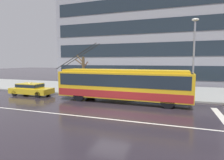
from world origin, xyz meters
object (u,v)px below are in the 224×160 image
Objects in this scene: taxi_queued_behind_bus at (31,89)px; street_lamp at (194,53)px; trolleybus at (122,84)px; pedestrian_at_shelter at (167,78)px; pedestrian_approaching_curb at (167,87)px; street_tree_bare at (83,71)px; bus_shelter at (117,75)px.

taxi_queued_behind_bus is 16.23m from street_lamp.
trolleybus reaches higher than pedestrian_at_shelter.
pedestrian_at_shelter reaches higher than pedestrian_approaching_curb.
street_tree_bare is (-10.09, 2.44, 1.30)m from pedestrian_approaching_curb.
pedestrian_approaching_curb is at bearing -13.24° from bus_shelter.
street_lamp reaches higher than bus_shelter.
bus_shelter is (-1.63, 3.78, 0.51)m from trolleybus.
pedestrian_at_shelter is at bearing 134.82° from street_lamp.
pedestrian_approaching_curb is (0.13, -1.90, -0.73)m from pedestrian_at_shelter.
street_lamp is 1.67× the size of street_tree_bare.
bus_shelter reaches higher than taxi_queued_behind_bus.
trolleybus is 2.96× the size of bus_shelter.
street_tree_bare is (-9.97, 0.54, 0.57)m from pedestrian_at_shelter.
bus_shelter reaches higher than pedestrian_at_shelter.
taxi_queued_behind_bus is 1.05× the size of street_tree_bare.
taxi_queued_behind_bus is at bearing -154.49° from bus_shelter.
trolleybus is at bearing -159.79° from street_lamp.
trolleybus reaches higher than street_tree_bare.
bus_shelter is 4.94m from street_tree_bare.
taxi_queued_behind_bus is 0.63× the size of street_lamp.
trolleybus is 5.68m from pedestrian_at_shelter.
pedestrian_at_shelter is (3.55, 4.43, 0.26)m from trolleybus.
trolleybus is at bearing 0.79° from taxi_queued_behind_bus.
pedestrian_at_shelter is 2.04m from pedestrian_approaching_curb.
street_lamp is at bearing -45.18° from pedestrian_at_shelter.
pedestrian_at_shelter is at bearing 7.17° from bus_shelter.
trolleybus is 6.03× the size of pedestrian_at_shelter.
pedestrian_approaching_curb is 10.47m from street_tree_bare.
taxi_queued_behind_bus is 2.77× the size of pedestrian_approaching_curb.
street_lamp is at bearing 8.28° from taxi_queued_behind_bus.
street_tree_bare is at bearing 166.01° from bus_shelter.
bus_shelter is at bearing -172.83° from pedestrian_at_shelter.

